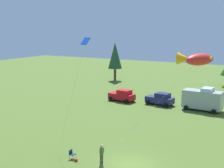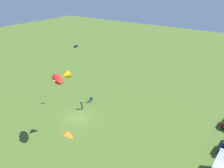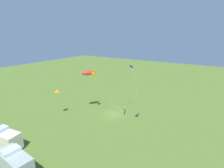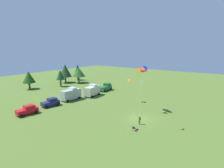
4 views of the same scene
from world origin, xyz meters
TOP-DOWN VIEW (x-y plane):
  - ground_plane at (0.00, 0.00)m, footprint 160.00×160.00m
  - person_kite_flyer at (-2.23, -1.02)m, footprint 0.39×0.56m
  - folding_chair at (-5.10, -1.46)m, footprint 0.48×0.48m
  - backpack_on_grass at (-4.46, -1.72)m, footprint 0.39×0.37m
  - car_red_sedan at (-11.45, 20.56)m, footprint 4.38×2.61m
  - car_navy_hatch at (-5.27, 21.20)m, footprint 4.38×2.62m
  - van_motorhome_grey at (1.08, 21.17)m, footprint 5.53×2.89m
  - van_camper_beige at (7.53, 19.26)m, footprint 5.66×3.23m
  - truck_green_flatbed at (15.12, 20.11)m, footprint 5.13×2.69m
  - treeline_distant at (10.35, 39.99)m, footprint 48.85×10.35m
  - kite_large_fish at (4.65, 2.23)m, footprint 8.65×4.87m
  - kite_diamond_blue at (-3.14, -2.10)m, footprint 4.37×1.35m
  - kite_delta_orange at (8.67, 7.43)m, footprint 1.02×5.49m

SIDE VIEW (x-z plane):
  - ground_plane at x=0.00m, z-range 0.00..0.00m
  - backpack_on_grass at x=-4.46m, z-range 0.00..0.22m
  - folding_chair at x=-5.10m, z-range 0.08..0.90m
  - car_red_sedan at x=-11.45m, z-range 0.00..1.89m
  - car_navy_hatch at x=-5.27m, z-range 0.00..1.89m
  - person_kite_flyer at x=-2.23m, z-range 0.15..1.89m
  - truck_green_flatbed at x=15.12m, z-range -0.07..2.27m
  - van_motorhome_grey at x=1.08m, z-range -0.03..3.31m
  - van_camper_beige at x=7.53m, z-range -0.03..3.31m
  - treeline_distant at x=10.35m, z-range 0.46..8.91m
  - kite_delta_orange at x=8.67m, z-range 2.74..8.96m
  - kite_large_fish at x=4.65m, z-range 4.31..13.92m
  - kite_diamond_blue at x=-3.14m, z-range 4.65..15.49m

